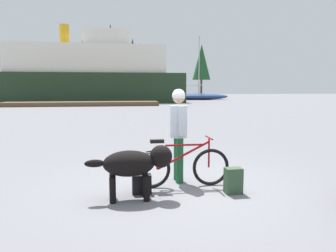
# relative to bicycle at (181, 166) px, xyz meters

# --- Properties ---
(ground_plane) EXTENTS (160.00, 160.00, 0.00)m
(ground_plane) POSITION_rel_bicycle_xyz_m (0.02, -0.02, -0.37)
(ground_plane) COLOR slate
(bicycle) EXTENTS (1.76, 0.44, 0.89)m
(bicycle) POSITION_rel_bicycle_xyz_m (0.00, 0.00, 0.00)
(bicycle) COLOR black
(bicycle) RESTS_ON ground_plane
(person_cyclist) EXTENTS (0.32, 0.53, 1.74)m
(person_cyclist) POSITION_rel_bicycle_xyz_m (0.03, 0.37, 0.68)
(person_cyclist) COLOR #19592D
(person_cyclist) RESTS_ON ground_plane
(dog) EXTENTS (1.38, 0.48, 0.86)m
(dog) POSITION_rel_bicycle_xyz_m (-0.85, -0.54, 0.20)
(dog) COLOR black
(dog) RESTS_ON ground_plane
(backpack) EXTENTS (0.28, 0.21, 0.43)m
(backpack) POSITION_rel_bicycle_xyz_m (0.80, -0.51, -0.15)
(backpack) COLOR #334C33
(backpack) RESTS_ON ground_plane
(handbag_pannier) EXTENTS (0.33, 0.19, 0.32)m
(handbag_pannier) POSITION_rel_bicycle_xyz_m (-0.72, -0.25, -0.21)
(handbag_pannier) COLOR black
(handbag_pannier) RESTS_ON ground_plane
(dock_pier) EXTENTS (14.51, 2.53, 0.40)m
(dock_pier) POSITION_rel_bicycle_xyz_m (-4.10, 27.45, -0.17)
(dock_pier) COLOR brown
(dock_pier) RESTS_ON ground_plane
(ferry_boat) EXTENTS (22.06, 7.48, 9.00)m
(ferry_boat) POSITION_rel_bicycle_xyz_m (-3.86, 35.66, 2.82)
(ferry_boat) COLOR #1E331E
(ferry_boat) RESTS_ON ground_plane
(sailboat_moored) EXTENTS (8.63, 2.42, 8.97)m
(sailboat_moored) POSITION_rel_bicycle_xyz_m (10.96, 41.28, 0.12)
(sailboat_moored) COLOR navy
(sailboat_moored) RESTS_ON ground_plane
(pine_tree_far_left) EXTENTS (4.20, 4.20, 10.30)m
(pine_tree_far_left) POSITION_rel_bicycle_xyz_m (-6.02, 54.49, 6.16)
(pine_tree_far_left) COLOR #4C331E
(pine_tree_far_left) RESTS_ON ground_plane
(pine_tree_center) EXTENTS (3.17, 3.17, 12.18)m
(pine_tree_center) POSITION_rel_bicycle_xyz_m (-1.39, 51.91, 7.03)
(pine_tree_center) COLOR #4C331E
(pine_tree_center) RESTS_ON ground_plane
(pine_tree_far_right) EXTENTS (3.25, 3.25, 9.43)m
(pine_tree_far_right) POSITION_rel_bicycle_xyz_m (14.69, 53.96, 5.89)
(pine_tree_far_right) COLOR #4C331E
(pine_tree_far_right) RESTS_ON ground_plane
(pine_tree_mid_back) EXTENTS (4.05, 4.05, 11.20)m
(pine_tree_mid_back) POSITION_rel_bicycle_xyz_m (2.76, 61.07, 6.28)
(pine_tree_mid_back) COLOR #4C331E
(pine_tree_mid_back) RESTS_ON ground_plane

